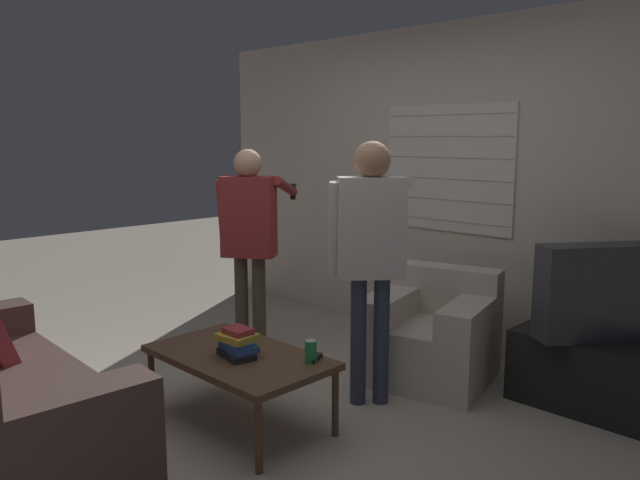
{
  "coord_description": "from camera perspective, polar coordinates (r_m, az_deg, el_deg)",
  "views": [
    {
      "loc": [
        2.75,
        -2.24,
        1.67
      ],
      "look_at": [
        -0.09,
        0.65,
        1.0
      ],
      "focal_mm": 35.0,
      "sensor_mm": 36.0,
      "label": 1
    }
  ],
  "objects": [
    {
      "name": "tv",
      "position": [
        4.15,
        24.48,
        -4.31
      ],
      "size": [
        0.64,
        0.78,
        0.58
      ],
      "rotation": [
        0.0,
        0.0,
        4.08
      ],
      "color": "#2D2D33",
      "rests_on": "tv_stand"
    },
    {
      "name": "person_right_standing",
      "position": [
        3.83,
        4.68,
        0.04
      ],
      "size": [
        0.52,
        0.8,
        1.65
      ],
      "rotation": [
        0.0,
        0.0,
        0.84
      ],
      "color": "#33384C",
      "rests_on": "ground_plane"
    },
    {
      "name": "book_stack",
      "position": [
        3.63,
        -7.58,
        -9.37
      ],
      "size": [
        0.26,
        0.21,
        0.17
      ],
      "color": "black",
      "rests_on": "coffee_table"
    },
    {
      "name": "spare_remote",
      "position": [
        3.57,
        -0.45,
        -10.73
      ],
      "size": [
        0.09,
        0.14,
        0.02
      ],
      "rotation": [
        0.0,
        0.0,
        0.39
      ],
      "color": "black",
      "rests_on": "coffee_table"
    },
    {
      "name": "armchair_beige",
      "position": [
        4.47,
        10.18,
        -8.45
      ],
      "size": [
        0.97,
        0.95,
        0.75
      ],
      "rotation": [
        0.0,
        0.0,
        3.39
      ],
      "color": "beige",
      "rests_on": "ground_plane"
    },
    {
      "name": "soda_can",
      "position": [
        3.53,
        -0.86,
        -10.14
      ],
      "size": [
        0.07,
        0.07,
        0.13
      ],
      "color": "#238E47",
      "rests_on": "coffee_table"
    },
    {
      "name": "ground_plane",
      "position": [
        3.92,
        -5.97,
        -15.87
      ],
      "size": [
        16.0,
        16.0,
        0.0
      ],
      "primitive_type": "plane",
      "color": "#B2A893"
    },
    {
      "name": "coffee_table",
      "position": [
        3.72,
        -7.41,
        -10.82
      ],
      "size": [
        1.09,
        0.64,
        0.43
      ],
      "color": "brown",
      "rests_on": "ground_plane"
    },
    {
      "name": "person_left_standing",
      "position": [
        4.66,
        -6.47,
        1.05
      ],
      "size": [
        0.49,
        0.8,
        1.59
      ],
      "rotation": [
        0.0,
        0.0,
        0.6
      ],
      "color": "#4C4233",
      "rests_on": "ground_plane"
    },
    {
      "name": "wall_back",
      "position": [
        5.1,
        11.68,
        4.79
      ],
      "size": [
        5.2,
        0.08,
        2.55
      ],
      "color": "beige",
      "rests_on": "ground_plane"
    },
    {
      "name": "tv_stand",
      "position": [
        4.29,
        24.02,
        -11.08
      ],
      "size": [
        0.97,
        0.51,
        0.46
      ],
      "color": "black",
      "rests_on": "ground_plane"
    }
  ]
}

